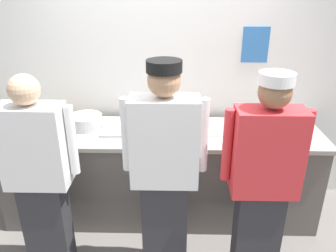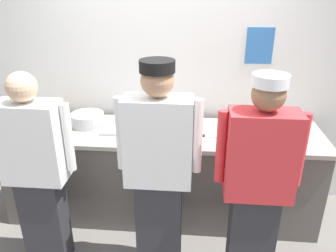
% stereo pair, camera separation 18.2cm
% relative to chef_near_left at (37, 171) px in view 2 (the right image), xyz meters
% --- Properties ---
extents(ground_plane, '(9.00, 9.00, 0.00)m').
position_rel_chef_near_left_xyz_m(ground_plane, '(0.89, 0.33, -0.88)').
color(ground_plane, slate).
extents(wall_back, '(4.76, 0.11, 2.85)m').
position_rel_chef_near_left_xyz_m(wall_back, '(0.89, 1.22, 0.55)').
color(wall_back, white).
rests_on(wall_back, ground).
extents(prep_counter, '(3.04, 0.74, 0.93)m').
position_rel_chef_near_left_xyz_m(prep_counter, '(0.89, 0.72, -0.41)').
color(prep_counter, '#56514C').
rests_on(prep_counter, ground).
extents(chef_near_left, '(0.61, 0.24, 1.66)m').
position_rel_chef_near_left_xyz_m(chef_near_left, '(0.00, 0.00, 0.00)').
color(chef_near_left, '#2D2D33').
rests_on(chef_near_left, ground).
extents(chef_center, '(0.63, 0.24, 1.76)m').
position_rel_chef_near_left_xyz_m(chef_center, '(0.95, -0.00, 0.06)').
color(chef_center, '#2D2D33').
rests_on(chef_center, ground).
extents(chef_far_right, '(0.61, 0.24, 1.70)m').
position_rel_chef_near_left_xyz_m(chef_far_right, '(1.67, -0.07, 0.03)').
color(chef_far_right, '#2D2D33').
rests_on(chef_far_right, ground).
extents(plate_stack_front, '(0.24, 0.24, 0.08)m').
position_rel_chef_near_left_xyz_m(plate_stack_front, '(1.10, 0.70, 0.09)').
color(plate_stack_front, white).
rests_on(plate_stack_front, prep_counter).
extents(plate_stack_rear, '(0.24, 0.24, 0.06)m').
position_rel_chef_near_left_xyz_m(plate_stack_rear, '(1.96, 0.87, 0.08)').
color(plate_stack_rear, white).
rests_on(plate_stack_rear, prep_counter).
extents(mixing_bowl_steel, '(0.32, 0.32, 0.12)m').
position_rel_chef_near_left_xyz_m(mixing_bowl_steel, '(0.16, 0.80, 0.11)').
color(mixing_bowl_steel, '#B7BABF').
rests_on(mixing_bowl_steel, prep_counter).
extents(sheet_tray, '(0.50, 0.37, 0.02)m').
position_rel_chef_near_left_xyz_m(sheet_tray, '(0.58, 0.75, 0.06)').
color(sheet_tray, '#B7BABF').
rests_on(sheet_tray, prep_counter).
extents(squeeze_bottle_primary, '(0.06, 0.06, 0.20)m').
position_rel_chef_near_left_xyz_m(squeeze_bottle_primary, '(-0.16, 0.95, 0.14)').
color(squeeze_bottle_primary, orange).
rests_on(squeeze_bottle_primary, prep_counter).
extents(squeeze_bottle_secondary, '(0.06, 0.06, 0.21)m').
position_rel_chef_near_left_xyz_m(squeeze_bottle_secondary, '(1.73, 0.83, 0.15)').
color(squeeze_bottle_secondary, '#E5E066').
rests_on(squeeze_bottle_secondary, prep_counter).
extents(ramekin_red_sauce, '(0.11, 0.11, 0.05)m').
position_rel_chef_near_left_xyz_m(ramekin_red_sauce, '(1.66, 0.65, 0.07)').
color(ramekin_red_sauce, white).
rests_on(ramekin_red_sauce, prep_counter).
extents(ramekin_green_sauce, '(0.08, 0.08, 0.05)m').
position_rel_chef_near_left_xyz_m(ramekin_green_sauce, '(-0.15, 0.69, 0.07)').
color(ramekin_green_sauce, white).
rests_on(ramekin_green_sauce, prep_counter).
extents(ramekin_orange_sauce, '(0.09, 0.09, 0.04)m').
position_rel_chef_near_left_xyz_m(ramekin_orange_sauce, '(0.01, 0.52, 0.07)').
color(ramekin_orange_sauce, white).
rests_on(ramekin_orange_sauce, prep_counter).
extents(ramekin_yellow_sauce, '(0.09, 0.09, 0.05)m').
position_rel_chef_near_left_xyz_m(ramekin_yellow_sauce, '(-0.40, 0.81, 0.07)').
color(ramekin_yellow_sauce, white).
rests_on(ramekin_yellow_sauce, prep_counter).
extents(deli_cup, '(0.09, 0.09, 0.10)m').
position_rel_chef_near_left_xyz_m(deli_cup, '(1.20, 0.93, 0.10)').
color(deli_cup, white).
rests_on(deli_cup, prep_counter).
extents(chefs_knife, '(0.27, 0.03, 0.02)m').
position_rel_chef_near_left_xyz_m(chefs_knife, '(1.33, 0.63, 0.05)').
color(chefs_knife, '#B7BABF').
rests_on(chefs_knife, prep_counter).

